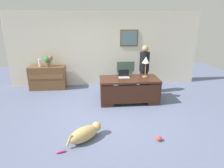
{
  "coord_description": "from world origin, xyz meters",
  "views": [
    {
      "loc": [
        -0.41,
        -4.48,
        2.34
      ],
      "look_at": [
        0.04,
        0.3,
        0.75
      ],
      "focal_mm": 30.48,
      "sensor_mm": 36.0,
      "label": 1
    }
  ],
  "objects": [
    {
      "name": "vase_empty",
      "position": [
        -2.31,
        2.25,
        0.96
      ],
      "size": [
        0.11,
        0.11,
        0.27
      ],
      "primitive_type": "cylinder",
      "color": "silver",
      "rests_on": "credenza"
    },
    {
      "name": "dog_toy_bone",
      "position": [
        -1.08,
        -1.44,
        0.03
      ],
      "size": [
        0.19,
        0.1,
        0.05
      ],
      "primitive_type": "ellipsoid",
      "rotation": [
        0.0,
        0.0,
        0.25
      ],
      "color": "#D8338C",
      "rests_on": "ground_plane"
    },
    {
      "name": "armchair",
      "position": [
        0.66,
        1.69,
        0.47
      ],
      "size": [
        0.6,
        0.59,
        1.03
      ],
      "color": "#475B4C",
      "rests_on": "ground_plane"
    },
    {
      "name": "back_wall",
      "position": [
        0.01,
        2.6,
        1.35
      ],
      "size": [
        7.0,
        0.16,
        2.7
      ],
      "color": "beige",
      "rests_on": "ground_plane"
    },
    {
      "name": "desk_lamp",
      "position": [
        1.11,
        0.93,
        1.22
      ],
      "size": [
        0.22,
        0.22,
        0.61
      ],
      "color": "#9E8447",
      "rests_on": "desk"
    },
    {
      "name": "laptop",
      "position": [
        0.46,
        0.95,
        0.79
      ],
      "size": [
        0.32,
        0.22,
        0.22
      ],
      "color": "#B2B5BA",
      "rests_on": "desk"
    },
    {
      "name": "potted_plant",
      "position": [
        -2.03,
        2.25,
        1.02
      ],
      "size": [
        0.24,
        0.24,
        0.36
      ],
      "color": "brown",
      "rests_on": "credenza"
    },
    {
      "name": "dog_toy_ball",
      "position": [
        0.87,
        -1.24,
        0.05
      ],
      "size": [
        0.11,
        0.11,
        0.11
      ],
      "primitive_type": "sphere",
      "color": "#E53F33",
      "rests_on": "ground_plane"
    },
    {
      "name": "dog_toy_plush",
      "position": [
        -0.75,
        -0.62,
        0.03
      ],
      "size": [
        0.15,
        0.15,
        0.05
      ],
      "primitive_type": "ellipsoid",
      "rotation": [
        0.0,
        0.0,
        3.95
      ],
      "color": "green",
      "rests_on": "ground_plane"
    },
    {
      "name": "dog_lying",
      "position": [
        -0.64,
        -1.07,
        0.15
      ],
      "size": [
        0.73,
        0.66,
        0.3
      ],
      "color": "tan",
      "rests_on": "ground_plane"
    },
    {
      "name": "ground_plane",
      "position": [
        0.0,
        0.0,
        0.0
      ],
      "size": [
        12.0,
        12.0,
        0.0
      ],
      "primitive_type": "plane",
      "color": "slate"
    },
    {
      "name": "vase_with_flowers",
      "position": [
        -1.93,
        2.25,
        1.07
      ],
      "size": [
        0.17,
        0.17,
        0.38
      ],
      "color": "#B09992",
      "rests_on": "credenza"
    },
    {
      "name": "desk",
      "position": [
        0.61,
        0.81,
        0.4
      ],
      "size": [
        1.73,
        0.85,
        0.74
      ],
      "color": "#422316",
      "rests_on": "ground_plane"
    },
    {
      "name": "credenza",
      "position": [
        -2.09,
        2.25,
        0.41
      ],
      "size": [
        1.25,
        0.5,
        0.83
      ],
      "color": "brown",
      "rests_on": "ground_plane"
    },
    {
      "name": "person_standing",
      "position": [
        1.22,
        1.5,
        0.83
      ],
      "size": [
        0.32,
        0.32,
        1.61
      ],
      "color": "#262323",
      "rests_on": "ground_plane"
    }
  ]
}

